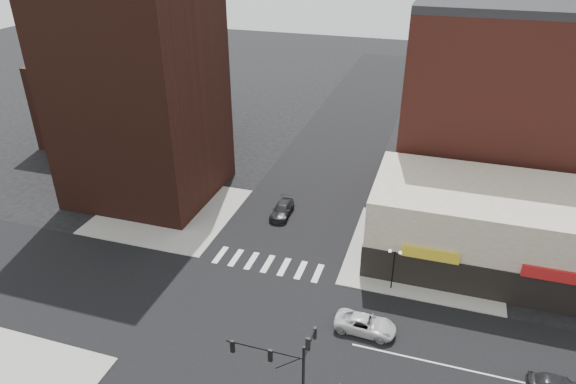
% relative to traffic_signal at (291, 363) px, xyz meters
% --- Properties ---
extents(ground, '(240.00, 240.00, 0.00)m').
position_rel_traffic_signal_xyz_m(ground, '(-7.24, 7.83, -4.96)').
color(ground, black).
rests_on(ground, ground).
extents(road_ew, '(200.00, 14.00, 0.02)m').
position_rel_traffic_signal_xyz_m(road_ew, '(-7.24, 7.83, -4.95)').
color(road_ew, black).
rests_on(road_ew, ground).
extents(road_ns, '(14.00, 200.00, 0.02)m').
position_rel_traffic_signal_xyz_m(road_ns, '(-7.24, 7.83, -4.95)').
color(road_ns, black).
rests_on(road_ns, ground).
extents(sidewalk_nw, '(15.00, 15.00, 0.12)m').
position_rel_traffic_signal_xyz_m(sidewalk_nw, '(-21.74, 22.33, -4.90)').
color(sidewalk_nw, gray).
rests_on(sidewalk_nw, ground).
extents(sidewalk_ne, '(15.00, 15.00, 0.12)m').
position_rel_traffic_signal_xyz_m(sidewalk_ne, '(7.26, 22.33, -4.90)').
color(sidewalk_ne, gray).
rests_on(sidewalk_ne, ground).
extents(building_nw, '(16.00, 15.00, 25.00)m').
position_rel_traffic_signal_xyz_m(building_nw, '(-26.24, 26.33, 7.54)').
color(building_nw, '#331710').
rests_on(building_nw, ground).
extents(building_nw_low, '(20.00, 18.00, 12.00)m').
position_rel_traffic_signal_xyz_m(building_nw_low, '(-39.24, 41.83, 1.04)').
color(building_nw_low, '#331710').
rests_on(building_nw_low, ground).
extents(building_ne_midrise, '(18.00, 15.00, 22.00)m').
position_rel_traffic_signal_xyz_m(building_ne_midrise, '(11.76, 37.33, 6.04)').
color(building_ne_midrise, maroon).
rests_on(building_ne_midrise, ground).
extents(building_ne_row, '(24.20, 12.20, 8.00)m').
position_rel_traffic_signal_xyz_m(building_ne_row, '(13.76, 22.83, -1.66)').
color(building_ne_row, beige).
rests_on(building_ne_row, ground).
extents(traffic_signal, '(5.59, 3.09, 7.77)m').
position_rel_traffic_signal_xyz_m(traffic_signal, '(0.00, 0.00, 0.00)').
color(traffic_signal, black).
rests_on(traffic_signal, ground).
extents(street_lamp_ne, '(1.22, 0.32, 4.16)m').
position_rel_traffic_signal_xyz_m(street_lamp_ne, '(4.76, 15.83, -1.67)').
color(street_lamp_ne, black).
rests_on(street_lamp_ne, sidewalk_ne).
extents(white_suv, '(5.12, 2.51, 1.40)m').
position_rel_traffic_signal_xyz_m(white_suv, '(3.43, 9.69, -4.26)').
color(white_suv, silver).
rests_on(white_suv, ground).
extents(dark_sedan_north, '(2.11, 4.92, 1.41)m').
position_rel_traffic_signal_xyz_m(dark_sedan_north, '(-8.92, 25.46, -4.26)').
color(dark_sedan_north, black).
rests_on(dark_sedan_north, ground).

